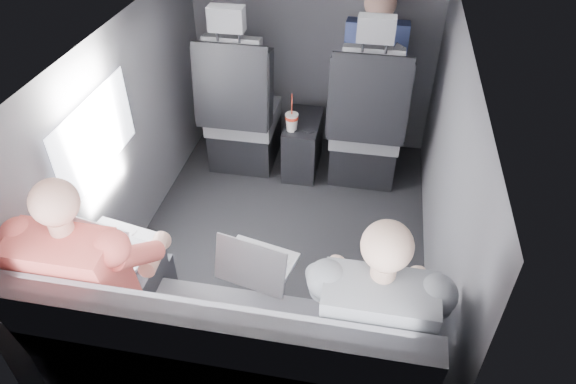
% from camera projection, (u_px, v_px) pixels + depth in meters
% --- Properties ---
extents(floor, '(2.60, 2.60, 0.00)m').
position_uv_depth(floor, '(280.00, 245.00, 3.26)').
color(floor, black).
rests_on(floor, ground).
extents(ceiling, '(2.60, 2.60, 0.00)m').
position_uv_depth(ceiling, '(277.00, 40.00, 2.42)').
color(ceiling, '#B2B2AD').
rests_on(ceiling, panel_back).
extents(panel_left, '(0.02, 2.60, 1.35)m').
position_uv_depth(panel_left, '(127.00, 142.00, 2.97)').
color(panel_left, '#56565B').
rests_on(panel_left, floor).
extents(panel_right, '(0.02, 2.60, 1.35)m').
position_uv_depth(panel_right, '(445.00, 175.00, 2.71)').
color(panel_right, '#56565B').
rests_on(panel_right, floor).
extents(panel_front, '(1.80, 0.02, 1.35)m').
position_uv_depth(panel_front, '(313.00, 61.00, 3.84)').
color(panel_front, '#56565B').
rests_on(panel_front, floor).
extents(panel_back, '(1.80, 0.02, 1.35)m').
position_uv_depth(panel_back, '(207.00, 360.00, 1.84)').
color(panel_back, '#56565B').
rests_on(panel_back, floor).
extents(side_window, '(0.02, 0.75, 0.42)m').
position_uv_depth(side_window, '(97.00, 136.00, 2.60)').
color(side_window, white).
rests_on(side_window, panel_left).
extents(seatbelt, '(0.35, 0.11, 0.59)m').
position_uv_depth(seatbelt, '(370.00, 89.00, 3.22)').
color(seatbelt, black).
rests_on(seatbelt, front_seat_right).
extents(front_seat_left, '(0.52, 0.58, 1.26)m').
position_uv_depth(front_seat_left, '(241.00, 118.00, 3.72)').
color(front_seat_left, black).
rests_on(front_seat_left, floor).
extents(front_seat_right, '(0.52, 0.58, 1.26)m').
position_uv_depth(front_seat_right, '(366.00, 130.00, 3.59)').
color(front_seat_right, black).
rests_on(front_seat_right, floor).
extents(center_console, '(0.24, 0.48, 0.41)m').
position_uv_depth(center_console, '(303.00, 144.00, 3.81)').
color(center_console, black).
rests_on(center_console, floor).
extents(rear_bench, '(1.60, 0.57, 0.92)m').
position_uv_depth(rear_bench, '(232.00, 362.00, 2.25)').
color(rear_bench, '#5A595E').
rests_on(rear_bench, floor).
extents(soda_cup, '(0.09, 0.09, 0.28)m').
position_uv_depth(soda_cup, '(292.00, 121.00, 3.55)').
color(soda_cup, white).
rests_on(soda_cup, center_console).
extents(laptop_white, '(0.41, 0.41, 0.27)m').
position_uv_depth(laptop_white, '(109.00, 245.00, 2.35)').
color(laptop_white, white).
rests_on(laptop_white, passenger_rear_left).
extents(laptop_silver, '(0.37, 0.35, 0.23)m').
position_uv_depth(laptop_silver, '(255.00, 263.00, 2.28)').
color(laptop_silver, '#A7A7AB').
rests_on(laptop_silver, rear_bench).
extents(laptop_black, '(0.38, 0.36, 0.25)m').
position_uv_depth(laptop_black, '(376.00, 290.00, 2.15)').
color(laptop_black, black).
rests_on(laptop_black, passenger_rear_right).
extents(passenger_rear_left, '(0.50, 0.62, 1.22)m').
position_uv_depth(passenger_rear_left, '(100.00, 277.00, 2.21)').
color(passenger_rear_left, '#2F2E33').
rests_on(passenger_rear_left, rear_bench).
extents(passenger_rear_right, '(0.50, 0.62, 1.21)m').
position_uv_depth(passenger_rear_right, '(373.00, 318.00, 2.04)').
color(passenger_rear_right, navy).
rests_on(passenger_rear_right, rear_bench).
extents(passenger_front_right, '(0.42, 0.42, 0.87)m').
position_uv_depth(passenger_front_right, '(373.00, 67.00, 3.57)').
color(passenger_front_right, navy).
rests_on(passenger_front_right, front_seat_right).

